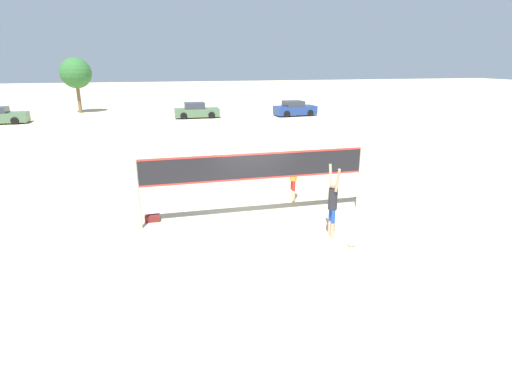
# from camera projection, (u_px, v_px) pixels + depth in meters

# --- Properties ---
(ground_plane) EXTENTS (200.00, 200.00, 0.00)m
(ground_plane) POSITION_uv_depth(u_px,v_px,m) (256.00, 218.00, 13.98)
(ground_plane) COLOR beige
(volleyball_net) EXTENTS (7.95, 0.14, 2.32)m
(volleyball_net) POSITION_uv_depth(u_px,v_px,m) (256.00, 173.00, 13.50)
(volleyball_net) COLOR beige
(volleyball_net) RESTS_ON ground_plane
(player_spiker) EXTENTS (0.28, 0.72, 2.28)m
(player_spiker) POSITION_uv_depth(u_px,v_px,m) (333.00, 200.00, 12.12)
(player_spiker) COLOR tan
(player_spiker) RESTS_ON ground_plane
(player_blocker) EXTENTS (0.28, 0.70, 2.12)m
(player_blocker) POSITION_uv_depth(u_px,v_px,m) (293.00, 174.00, 15.29)
(player_blocker) COLOR beige
(player_blocker) RESTS_ON ground_plane
(volleyball) EXTENTS (0.22, 0.22, 0.22)m
(volleyball) POSITION_uv_depth(u_px,v_px,m) (351.00, 243.00, 11.79)
(volleyball) COLOR silver
(volleyball) RESTS_ON ground_plane
(gear_bag) EXTENTS (0.50, 0.31, 0.21)m
(gear_bag) POSITION_uv_depth(u_px,v_px,m) (152.00, 218.00, 13.66)
(gear_bag) COLOR maroon
(gear_bag) RESTS_ON ground_plane
(parked_car_near) EXTENTS (4.21, 2.24, 1.48)m
(parked_car_near) POSITION_uv_depth(u_px,v_px,m) (295.00, 109.00, 39.96)
(parked_car_near) COLOR navy
(parked_car_near) RESTS_ON ground_plane
(parked_car_far) EXTENTS (4.27, 1.91, 1.47)m
(parked_car_far) POSITION_uv_depth(u_px,v_px,m) (196.00, 111.00, 38.52)
(parked_car_far) COLOR #4C6B4C
(parked_car_far) RESTS_ON ground_plane
(tree_left_cluster) EXTENTS (3.13, 3.13, 5.66)m
(tree_left_cluster) POSITION_uv_depth(u_px,v_px,m) (76.00, 73.00, 41.20)
(tree_left_cluster) COLOR brown
(tree_left_cluster) RESTS_ON ground_plane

